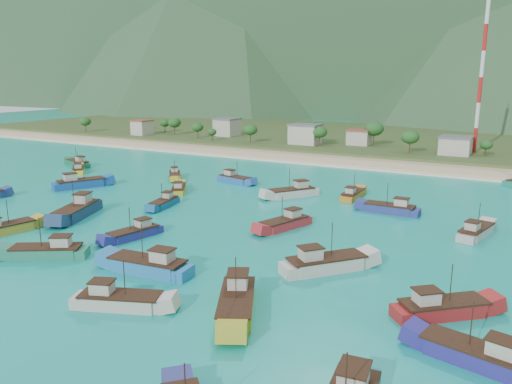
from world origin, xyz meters
The scene contains 29 objects.
ground centered at (0.00, 0.00, 0.00)m, with size 600.00×600.00×0.00m, color #0D977F.
beach centered at (0.00, 79.00, 0.00)m, with size 400.00×18.00×1.20m, color beige.
land centered at (0.00, 140.00, 0.00)m, with size 400.00×110.00×2.40m, color #385123.
surf_line centered at (0.00, 69.50, 0.00)m, with size 400.00×2.50×0.08m, color white.
village centered at (10.97, 103.46, 4.67)m, with size 215.80×23.26×7.43m.
vegetation centered at (-2.83, 103.59, 5.05)m, with size 270.68×25.17×8.81m.
radio_tower centered at (30.04, 108.00, 25.55)m, with size 1.20×1.20×47.90m.
boat_0 centered at (13.70, 34.45, 0.62)m, with size 2.85×9.46×5.58m.
boat_1 centered at (-13.07, -22.30, 0.78)m, with size 11.03×8.48×6.47m.
boat_2 centered at (-8.61, -9.19, 0.64)m, with size 4.83×9.97×5.67m.
boat_4 centered at (44.13, -21.92, 0.75)m, with size 11.06×5.31×6.29m.
boat_5 centered at (1.77, 29.34, 0.84)m, with size 9.38×11.29×6.77m.
boat_7 centered at (39.69, -13.58, 0.76)m, with size 10.19×9.49×6.36m.
boat_8 centered at (-29.07, -18.11, 0.71)m, with size 5.07×10.69×6.08m.
boat_10 centered at (3.46, -19.57, 0.89)m, with size 12.22×4.75×7.04m.
boat_13 centered at (-46.17, 13.39, 0.90)m, with size 8.81×12.30×7.12m.
boat_15 centered at (19.52, -23.50, 0.91)m, with size 8.71×12.40×7.15m.
boat_16 centered at (39.87, 18.56, 0.68)m, with size 5.12×10.37×5.89m.
boat_17 centered at (10.52, 7.52, 0.73)m, with size 6.27×10.88×6.17m.
boat_18 centered at (23.96, 26.31, 0.74)m, with size 10.55×3.21×6.22m.
boat_21 centered at (-26.67, -4.84, 1.01)m, with size 8.20×13.57×7.71m.
boat_23 centered at (-17.50, 9.12, 0.57)m, with size 4.37×9.36×5.32m.
boat_24 centered at (-33.50, 33.04, 0.57)m, with size 7.78×8.64×5.32m.
boat_25 centered at (-17.30, 36.35, 0.67)m, with size 10.32×5.12×5.86m.
boat_26 centered at (-22.74, 20.80, 0.59)m, with size 7.23×9.11×5.39m.
boat_27 centered at (23.72, -7.53, 0.90)m, with size 10.47×11.44×7.09m.
boat_28 centered at (-61.70, 26.69, 0.62)m, with size 8.76×8.55×5.58m.
boat_31 centered at (-69.79, 33.63, 0.73)m, with size 10.93×6.23×6.20m.
boat_32 centered at (7.38, -29.18, 0.72)m, with size 10.73×6.66×6.11m.
Camera 1 is at (46.33, -67.24, 25.47)m, focal length 35.00 mm.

